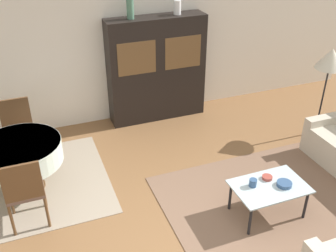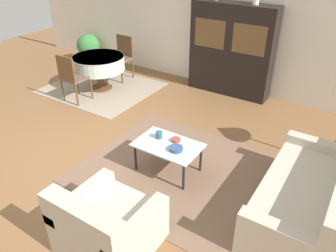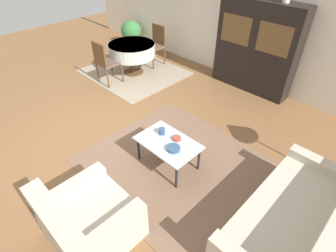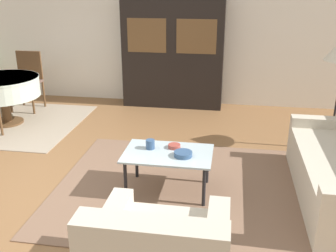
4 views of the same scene
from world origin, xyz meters
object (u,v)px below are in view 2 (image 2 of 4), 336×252
at_px(armchair, 107,226).
at_px(cup, 159,135).
at_px(display_cabinet, 231,50).
at_px(couch, 309,198).
at_px(dining_chair_near, 72,76).
at_px(coffee_table, 168,147).
at_px(bowl_small, 176,140).
at_px(dining_chair_far, 122,55).
at_px(potted_plant, 88,47).
at_px(bowl, 176,149).
at_px(dining_table, 99,63).

relative_size(armchair, cup, 9.35).
bearing_deg(display_cabinet, couch, -51.45).
bearing_deg(dining_chair_near, couch, -8.90).
xyz_separation_m(coffee_table, bowl_small, (0.05, 0.13, 0.07)).
height_order(dining_chair_far, potted_plant, dining_chair_far).
height_order(bowl_small, potted_plant, potted_plant).
xyz_separation_m(coffee_table, bowl, (0.17, -0.06, 0.07)).
relative_size(dining_chair_far, bowl_small, 7.44).
bearing_deg(cup, dining_chair_far, 138.22).
height_order(couch, bowl, couch).
xyz_separation_m(couch, dining_table, (-4.72, 1.51, 0.28)).
bearing_deg(dining_table, display_cabinet, 29.34).
height_order(coffee_table, bowl, bowl).
bearing_deg(cup, dining_chair_near, 163.08).
relative_size(coffee_table, display_cabinet, 0.50).
distance_m(armchair, dining_table, 4.36).
bearing_deg(coffee_table, bowl, -20.00).
distance_m(coffee_table, bowl_small, 0.16).
relative_size(dining_table, dining_chair_near, 1.13).
relative_size(couch, armchair, 2.08).
height_order(couch, armchair, couch).
distance_m(dining_table, dining_chair_far, 0.77).
xyz_separation_m(dining_table, dining_chair_far, (0.00, 0.77, -0.02)).
relative_size(bowl_small, potted_plant, 0.18).
bearing_deg(dining_table, dining_chair_near, -90.00).
distance_m(dining_chair_near, potted_plant, 2.44).
relative_size(dining_table, dining_chair_far, 1.13).
bearing_deg(dining_table, cup, -30.91).
distance_m(couch, armchair, 2.35).
bearing_deg(armchair, display_cabinet, 97.50).
distance_m(display_cabinet, bowl, 3.16).
xyz_separation_m(dining_chair_near, bowl_small, (2.88, -0.74, -0.09)).
height_order(display_cabinet, dining_chair_near, display_cabinet).
bearing_deg(bowl_small, coffee_table, -109.13).
height_order(couch, bowl_small, couch).
height_order(dining_table, bowl, dining_table).
xyz_separation_m(armchair, dining_chair_far, (-3.02, 3.91, 0.26)).
bearing_deg(bowl_small, armchair, -85.06).
height_order(coffee_table, display_cabinet, display_cabinet).
distance_m(coffee_table, dining_chair_far, 3.73).
relative_size(dining_chair_near, bowl_small, 7.44).
bearing_deg(dining_chair_far, dining_chair_near, 90.00).
xyz_separation_m(dining_chair_far, bowl_small, (2.88, -2.29, -0.09)).
bearing_deg(bowl_small, bowl, -58.20).
bearing_deg(bowl, dining_chair_near, 162.72).
relative_size(dining_table, bowl, 5.90).
xyz_separation_m(coffee_table, cup, (-0.20, 0.07, 0.10)).
bearing_deg(potted_plant, dining_table, -38.03).
xyz_separation_m(coffee_table, dining_chair_near, (-2.83, 0.87, 0.16)).
bearing_deg(bowl_small, dining_chair_far, 141.51).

